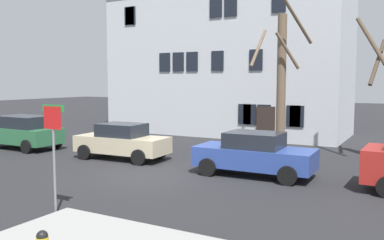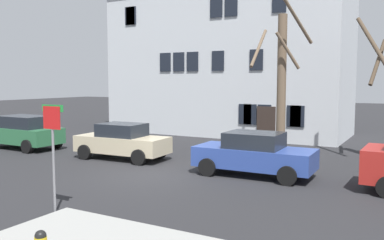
# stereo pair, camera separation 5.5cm
# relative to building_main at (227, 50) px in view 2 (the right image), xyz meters

# --- Properties ---
(ground_plane) EXTENTS (120.00, 120.00, 0.00)m
(ground_plane) POSITION_rel_building_main_xyz_m (2.87, -13.37, -5.69)
(ground_plane) COLOR #262628
(building_main) EXTENTS (16.35, 6.68, 11.23)m
(building_main) POSITION_rel_building_main_xyz_m (0.00, 0.00, 0.00)
(building_main) COLOR silver
(building_main) RESTS_ON ground_plane
(tree_bare_near) EXTENTS (2.67, 2.50, 7.30)m
(tree_bare_near) POSITION_rel_building_main_xyz_m (5.82, -6.56, -2.06)
(tree_bare_near) COLOR brown
(tree_bare_near) RESTS_ON ground_plane
(car_green_wagon) EXTENTS (4.23, 2.14, 1.74)m
(car_green_wagon) POSITION_rel_building_main_xyz_m (-6.53, -11.52, -4.79)
(car_green_wagon) COLOR #2D6B42
(car_green_wagon) RESTS_ON ground_plane
(car_beige_sedan) EXTENTS (4.39, 2.11, 1.63)m
(car_beige_sedan) POSITION_rel_building_main_xyz_m (-0.09, -11.34, -4.87)
(car_beige_sedan) COLOR #C6B793
(car_beige_sedan) RESTS_ON ground_plane
(car_blue_sedan) EXTENTS (4.49, 2.11, 1.64)m
(car_blue_sedan) POSITION_rel_building_main_xyz_m (6.37, -11.56, -4.87)
(car_blue_sedan) COLOR #2D4799
(car_blue_sedan) RESTS_ON ground_plane
(street_sign_pole) EXTENTS (0.76, 0.07, 2.94)m
(street_sign_pole) POSITION_rel_building_main_xyz_m (3.36, -18.49, -3.64)
(street_sign_pole) COLOR slate
(street_sign_pole) RESTS_ON ground_plane
(bicycle_leaning) EXTENTS (1.73, 0.35, 1.03)m
(bicycle_leaning) POSITION_rel_building_main_xyz_m (-3.50, -5.89, -5.33)
(bicycle_leaning) COLOR black
(bicycle_leaning) RESTS_ON ground_plane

